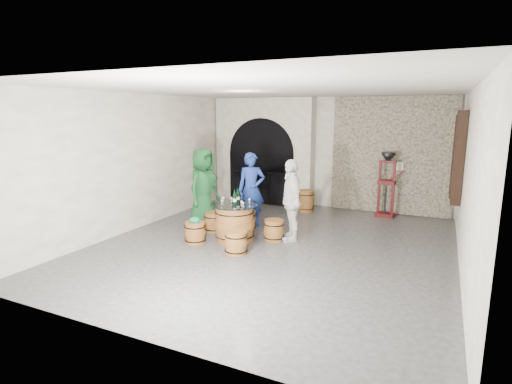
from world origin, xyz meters
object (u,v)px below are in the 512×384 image
at_px(barrel_stool_near_right, 236,243).
at_px(person_green, 203,188).
at_px(barrel_stool_far, 247,220).
at_px(person_blue, 251,189).
at_px(person_white, 291,200).
at_px(wine_bottle_right, 238,197).
at_px(barrel_stool_near_left, 195,232).
at_px(barrel_stool_left, 214,222).
at_px(wine_bottle_center, 235,199).
at_px(corking_press, 387,180).
at_px(side_barrel, 306,201).
at_px(barrel_table, 235,222).
at_px(barrel_stool_right, 274,230).
at_px(wine_bottle_left, 235,198).

relative_size(barrel_stool_near_right, person_green, 0.24).
height_order(barrel_stool_far, person_blue, person_blue).
distance_m(person_white, wine_bottle_right, 1.17).
distance_m(barrel_stool_near_left, person_white, 2.18).
bearing_deg(person_green, barrel_stool_near_right, -124.51).
distance_m(barrel_stool_left, wine_bottle_right, 1.06).
bearing_deg(person_blue, barrel_stool_far, -111.60).
xyz_separation_m(wine_bottle_center, corking_press, (2.67, 3.56, 0.07)).
bearing_deg(barrel_stool_far, wine_bottle_right, -79.96).
bearing_deg(person_white, side_barrel, 156.78).
height_order(barrel_stool_near_left, person_blue, person_blue).
relative_size(barrel_table, barrel_stool_near_left, 2.29).
height_order(side_barrel, corking_press, corking_press).
height_order(barrel_stool_right, person_green, person_green).
distance_m(wine_bottle_left, side_barrel, 3.26).
xyz_separation_m(barrel_stool_far, person_white, (1.23, -0.32, 0.67)).
xyz_separation_m(person_green, side_barrel, (1.75, 2.58, -0.66)).
bearing_deg(wine_bottle_center, person_white, 27.68).
height_order(barrel_stool_far, wine_bottle_right, wine_bottle_right).
bearing_deg(barrel_stool_near_left, barrel_stool_right, 31.51).
distance_m(barrel_stool_left, barrel_stool_right, 1.54).
distance_m(barrel_stool_near_left, wine_bottle_right, 1.20).
height_order(barrel_stool_left, barrel_stool_near_left, same).
xyz_separation_m(person_blue, wine_bottle_left, (0.19, -1.21, 0.03)).
bearing_deg(corking_press, barrel_stool_far, -132.31).
bearing_deg(barrel_stool_left, side_barrel, 63.93).
height_order(barrel_stool_left, corking_press, corking_press).
xyz_separation_m(barrel_stool_near_right, person_green, (-1.59, 1.33, 0.74)).
xyz_separation_m(wine_bottle_center, wine_bottle_right, (-0.03, 0.20, 0.00)).
height_order(person_blue, person_white, person_blue).
distance_m(person_green, person_white, 2.26).
distance_m(barrel_table, barrel_stool_far, 0.88).
height_order(barrel_stool_far, person_white, person_white).
bearing_deg(person_green, barrel_stool_right, -90.80).
relative_size(barrel_stool_right, person_blue, 0.25).
bearing_deg(barrel_stool_left, person_white, 4.42).
distance_m(barrel_stool_left, wine_bottle_center, 1.14).
xyz_separation_m(barrel_stool_right, barrel_stool_near_right, (-0.34, -1.12, 0.00)).
distance_m(barrel_table, person_blue, 1.35).
bearing_deg(person_white, wine_bottle_center, -96.52).
height_order(barrel_stool_right, wine_bottle_left, wine_bottle_left).
relative_size(barrel_stool_near_right, wine_bottle_right, 1.41).
bearing_deg(wine_bottle_left, wine_bottle_center, -62.43).
xyz_separation_m(barrel_stool_left, barrel_stool_far, (0.64, 0.46, 0.00)).
height_order(wine_bottle_left, wine_bottle_right, same).
relative_size(barrel_stool_right, wine_bottle_left, 1.41).
relative_size(barrel_stool_left, wine_bottle_center, 1.41).
bearing_deg(wine_bottle_right, wine_bottle_center, -80.37).
relative_size(wine_bottle_center, wine_bottle_right, 1.00).
bearing_deg(barrel_stool_left, barrel_stool_near_right, -43.47).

